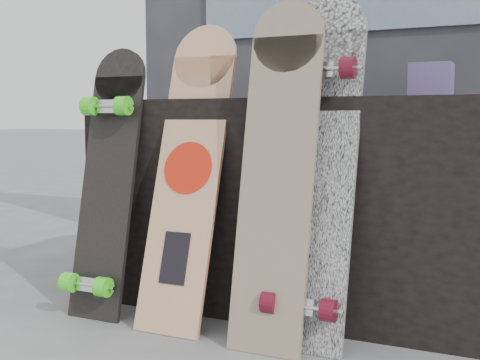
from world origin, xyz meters
The scene contains 10 objects.
ground centered at (0.00, 0.00, 0.00)m, with size 60.00×60.00×0.00m, color slate.
vendor_table centered at (0.00, 0.50, 0.40)m, with size 1.60×0.60×0.80m, color black.
booth centered at (0.00, 1.35, 1.10)m, with size 2.40×0.22×2.20m.
merch_box_purple centered at (-0.52, 0.64, 0.85)m, with size 0.18×0.12×0.10m, color #4F3A76.
merch_box_small centered at (0.47, 0.50, 0.86)m, with size 0.14×0.14×0.12m, color #4F3A76.
merch_box_flat centered at (0.04, 0.57, 0.83)m, with size 0.22×0.10×0.06m, color #D1B78C.
longboard_geisha centered at (-0.31, 0.16, 0.57)m, with size 0.25×0.35×1.08m.
longboard_celtic centered at (0.06, 0.09, 0.59)m, with size 0.24×0.25×1.12m.
longboard_cascadia centered at (0.16, 0.16, 0.59)m, with size 0.26×0.35×1.15m.
skateboard_dark centered at (-0.63, 0.11, 0.51)m, with size 0.22×0.30×1.00m.
Camera 1 is at (0.74, -1.70, 0.73)m, focal length 45.00 mm.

